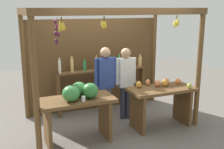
% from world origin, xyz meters
% --- Properties ---
extents(ground_plane, '(12.00, 12.00, 0.00)m').
position_xyz_m(ground_plane, '(0.00, 0.00, 0.00)').
color(ground_plane, slate).
rests_on(ground_plane, ground).
extents(market_stall, '(3.30, 1.84, 2.38)m').
position_xyz_m(market_stall, '(-0.01, 0.42, 1.37)').
color(market_stall, brown).
rests_on(market_stall, ground).
extents(fruit_counter_left, '(1.34, 0.64, 1.10)m').
position_xyz_m(fruit_counter_left, '(-0.85, -0.66, 0.73)').
color(fruit_counter_left, brown).
rests_on(fruit_counter_left, ground).
extents(fruit_counter_right, '(1.34, 0.65, 0.97)m').
position_xyz_m(fruit_counter_right, '(0.88, -0.64, 0.61)').
color(fruit_counter_right, brown).
rests_on(fruit_counter_right, ground).
extents(bottle_shelf_unit, '(2.12, 0.22, 1.36)m').
position_xyz_m(bottle_shelf_unit, '(0.10, 0.65, 0.82)').
color(bottle_shelf_unit, brown).
rests_on(bottle_shelf_unit, ground).
extents(vendor_man, '(0.48, 0.22, 1.60)m').
position_xyz_m(vendor_man, '(-0.07, 0.02, 0.96)').
color(vendor_man, '#4F5874').
rests_on(vendor_man, ground).
extents(vendor_woman, '(0.48, 0.21, 1.56)m').
position_xyz_m(vendor_woman, '(0.39, 0.01, 0.93)').
color(vendor_woman, '#2C2F40').
rests_on(vendor_woman, ground).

